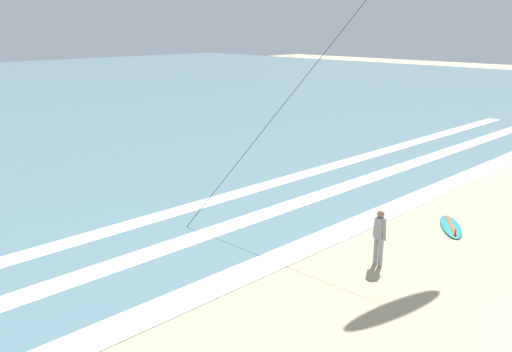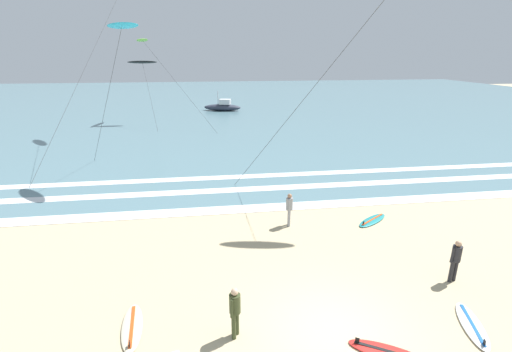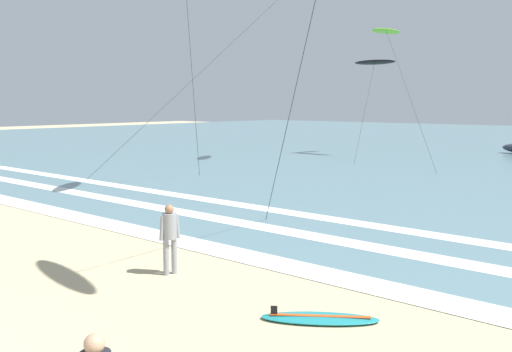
# 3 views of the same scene
# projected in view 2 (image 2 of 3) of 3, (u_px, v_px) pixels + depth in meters

# --- Properties ---
(ground_plane) EXTENTS (160.00, 160.00, 0.00)m
(ground_plane) POSITION_uv_depth(u_px,v_px,m) (335.00, 332.00, 10.66)
(ground_plane) COLOR tan
(ocean_surface) EXTENTS (140.00, 90.00, 0.01)m
(ocean_surface) POSITION_uv_depth(u_px,v_px,m) (225.00, 101.00, 61.06)
(ocean_surface) COLOR slate
(ocean_surface) RESTS_ON ground
(wave_foam_shoreline) EXTENTS (38.30, 1.02, 0.01)m
(wave_foam_shoreline) POSITION_uv_depth(u_px,v_px,m) (296.00, 206.00, 19.37)
(wave_foam_shoreline) COLOR white
(wave_foam_shoreline) RESTS_ON ocean_surface
(wave_foam_mid_break) EXTENTS (52.43, 0.83, 0.01)m
(wave_foam_mid_break) POSITION_uv_depth(u_px,v_px,m) (257.00, 189.00, 21.81)
(wave_foam_mid_break) COLOR white
(wave_foam_mid_break) RESTS_ON ocean_surface
(wave_foam_outer_break) EXTENTS (50.34, 0.79, 0.01)m
(wave_foam_outer_break) POSITION_uv_depth(u_px,v_px,m) (275.00, 175.00, 24.25)
(wave_foam_outer_break) COLOR white
(wave_foam_outer_break) RESTS_ON ocean_surface
(surfer_background_far) EXTENTS (0.51, 0.32, 1.60)m
(surfer_background_far) POSITION_uv_depth(u_px,v_px,m) (456.00, 257.00, 12.72)
(surfer_background_far) COLOR #232328
(surfer_background_far) RESTS_ON ground
(surfer_right_near) EXTENTS (0.32, 0.51, 1.60)m
(surfer_right_near) POSITION_uv_depth(u_px,v_px,m) (289.00, 207.00, 16.91)
(surfer_right_near) COLOR gray
(surfer_right_near) RESTS_ON ground
(surfer_left_near) EXTENTS (0.33, 0.48, 1.60)m
(surfer_left_near) POSITION_uv_depth(u_px,v_px,m) (235.00, 308.00, 10.19)
(surfer_left_near) COLOR #384223
(surfer_left_near) RESTS_ON ground
(surfboard_right_spare) EXTENTS (2.12, 1.57, 0.25)m
(surfboard_right_spare) POSITION_uv_depth(u_px,v_px,m) (388.00, 352.00, 9.86)
(surfboard_right_spare) COLOR red
(surfboard_right_spare) RESTS_ON ground
(surfboard_left_pile) EXTENTS (0.82, 2.15, 0.25)m
(surfboard_left_pile) POSITION_uv_depth(u_px,v_px,m) (132.00, 327.00, 10.77)
(surfboard_left_pile) COLOR beige
(surfboard_left_pile) RESTS_ON ground
(surfboard_near_water) EXTENTS (1.20, 2.18, 0.25)m
(surfboard_near_water) POSITION_uv_depth(u_px,v_px,m) (472.00, 325.00, 10.84)
(surfboard_near_water) COLOR silver
(surfboard_near_water) RESTS_ON ground
(surfboard_foreground_flat) EXTENTS (2.06, 1.70, 0.25)m
(surfboard_foreground_flat) POSITION_uv_depth(u_px,v_px,m) (372.00, 220.00, 17.64)
(surfboard_foreground_flat) COLOR teal
(surfboard_foreground_flat) RESTS_ON ground
(kite_cyan_low_near) EXTENTS (5.29, 5.99, 9.41)m
(kite_cyan_low_near) POSITION_uv_depth(u_px,v_px,m) (122.00, 26.00, 20.88)
(kite_cyan_low_near) COLOR #23A8C6
(kite_cyan_low_near) RESTS_ON ground
(kite_lime_high_left) EXTENTS (8.47, 10.41, 9.29)m
(kite_lime_high_left) POSITION_uv_depth(u_px,v_px,m) (143.00, 41.00, 41.20)
(kite_lime_high_left) COLOR #70C628
(kite_lime_high_left) RESTS_ON ground
(kite_black_far_left) EXTENTS (3.37, 6.05, 6.96)m
(kite_black_far_left) POSITION_uv_depth(u_px,v_px,m) (142.00, 62.00, 40.41)
(kite_black_far_left) COLOR black
(kite_black_far_left) RESTS_ON ground
(offshore_boat) EXTENTS (5.47, 3.04, 2.70)m
(offshore_boat) POSITION_uv_depth(u_px,v_px,m) (223.00, 107.00, 51.11)
(offshore_boat) COLOR #2D3342
(offshore_boat) RESTS_ON ground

